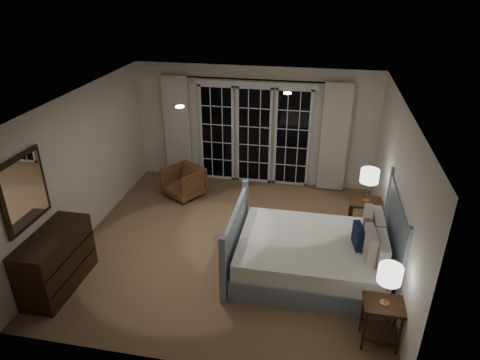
% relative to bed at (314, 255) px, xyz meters
% --- Properties ---
extents(floor, '(5.00, 5.00, 0.00)m').
position_rel_bed_xyz_m(floor, '(-1.41, 0.52, -0.34)').
color(floor, olive).
rests_on(floor, ground).
extents(ceiling, '(5.00, 5.00, 0.00)m').
position_rel_bed_xyz_m(ceiling, '(-1.41, 0.52, 2.16)').
color(ceiling, silver).
rests_on(ceiling, wall_back).
extents(wall_left, '(0.02, 5.00, 2.50)m').
position_rel_bed_xyz_m(wall_left, '(-3.91, 0.52, 0.91)').
color(wall_left, silver).
rests_on(wall_left, floor).
extents(wall_right, '(0.02, 5.00, 2.50)m').
position_rel_bed_xyz_m(wall_right, '(1.09, 0.52, 0.91)').
color(wall_right, silver).
rests_on(wall_right, floor).
extents(wall_back, '(5.00, 0.02, 2.50)m').
position_rel_bed_xyz_m(wall_back, '(-1.41, 3.02, 0.91)').
color(wall_back, silver).
rests_on(wall_back, floor).
extents(wall_front, '(5.00, 0.02, 2.50)m').
position_rel_bed_xyz_m(wall_front, '(-1.41, -1.98, 0.91)').
color(wall_front, silver).
rests_on(wall_front, floor).
extents(french_doors, '(2.50, 0.04, 2.20)m').
position_rel_bed_xyz_m(french_doors, '(-1.41, 2.97, 0.75)').
color(french_doors, black).
rests_on(french_doors, wall_back).
extents(curtain_rod, '(3.50, 0.03, 0.03)m').
position_rel_bed_xyz_m(curtain_rod, '(-1.41, 2.92, 1.91)').
color(curtain_rod, black).
rests_on(curtain_rod, wall_back).
extents(curtain_left, '(0.55, 0.10, 2.25)m').
position_rel_bed_xyz_m(curtain_left, '(-3.06, 2.90, 0.81)').
color(curtain_left, silver).
rests_on(curtain_left, curtain_rod).
extents(curtain_right, '(0.55, 0.10, 2.25)m').
position_rel_bed_xyz_m(curtain_right, '(0.24, 2.90, 0.81)').
color(curtain_right, silver).
rests_on(curtain_right, curtain_rod).
extents(downlight_a, '(0.12, 0.12, 0.01)m').
position_rel_bed_xyz_m(downlight_a, '(-0.61, 1.12, 2.15)').
color(downlight_a, white).
rests_on(downlight_a, ceiling).
extents(downlight_b, '(0.12, 0.12, 0.01)m').
position_rel_bed_xyz_m(downlight_b, '(-2.01, 0.12, 2.15)').
color(downlight_b, white).
rests_on(downlight_b, ceiling).
extents(bed, '(2.36, 1.70, 1.38)m').
position_rel_bed_xyz_m(bed, '(0.00, 0.00, 0.00)').
color(bed, gray).
rests_on(bed, floor).
extents(nightstand_left, '(0.48, 0.39, 0.63)m').
position_rel_bed_xyz_m(nightstand_left, '(0.85, -1.22, 0.07)').
color(nightstand_left, '#321D10').
rests_on(nightstand_left, floor).
extents(nightstand_right, '(0.53, 0.43, 0.69)m').
position_rel_bed_xyz_m(nightstand_right, '(0.79, 1.20, 0.12)').
color(nightstand_right, '#321D10').
rests_on(nightstand_right, floor).
extents(lamp_left, '(0.28, 0.28, 0.54)m').
position_rel_bed_xyz_m(lamp_left, '(0.85, -1.22, 0.71)').
color(lamp_left, tan).
rests_on(lamp_left, nightstand_left).
extents(lamp_right, '(0.30, 0.30, 0.58)m').
position_rel_bed_xyz_m(lamp_right, '(0.79, 1.20, 0.81)').
color(lamp_right, tan).
rests_on(lamp_right, nightstand_right).
extents(armchair, '(0.94, 0.94, 0.63)m').
position_rel_bed_xyz_m(armchair, '(-2.69, 2.02, -0.03)').
color(armchair, brown).
rests_on(armchair, floor).
extents(dresser, '(0.53, 1.25, 0.89)m').
position_rel_bed_xyz_m(dresser, '(-3.64, -0.99, 0.10)').
color(dresser, '#321D10').
rests_on(dresser, floor).
extents(mirror, '(0.05, 0.85, 1.00)m').
position_rel_bed_xyz_m(mirror, '(-3.88, -0.99, 1.21)').
color(mirror, '#321D10').
rests_on(mirror, wall_left).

